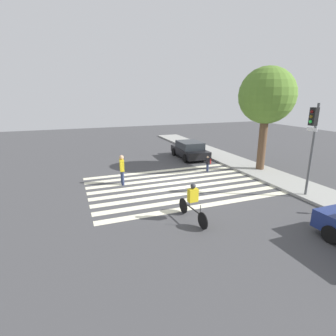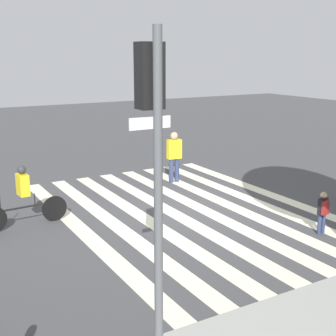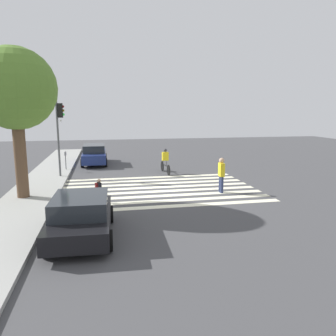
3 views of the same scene
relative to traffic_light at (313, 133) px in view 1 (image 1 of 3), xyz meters
name	(u,v)px [view 1 (image 1 of 3)]	position (x,y,z in m)	size (l,w,h in m)	color
ground_plane	(177,185)	(-3.99, -5.33, -3.28)	(60.00, 60.00, 0.00)	#444447
sidewalk_curb	(264,173)	(-3.99, 0.92, -3.21)	(36.00, 2.50, 0.14)	#9E9E99
crosswalk_stripes	(177,185)	(-3.99, -5.33, -3.28)	(6.71, 10.00, 0.01)	#F2EDCC
traffic_light	(313,133)	(0.00, 0.00, 0.00)	(0.60, 0.50, 4.69)	#515456
street_tree	(267,96)	(-4.77, 1.20, 1.67)	(3.61, 3.61, 6.83)	brown
pedestrian_adult_yellow_jacket	(122,168)	(-5.26, -8.24, -2.29)	(0.51, 0.26, 1.76)	navy
pedestrian_adult_blue_shirt	(208,162)	(-5.91, -2.23, -2.65)	(0.33, 0.30, 1.08)	navy
cyclist_near_curb	(193,201)	(0.29, -6.44, -2.42)	(2.26, 0.42, 1.63)	black
car_parked_silver_sedan	(190,150)	(-9.91, -1.70, -2.58)	(4.14, 2.15, 1.38)	black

